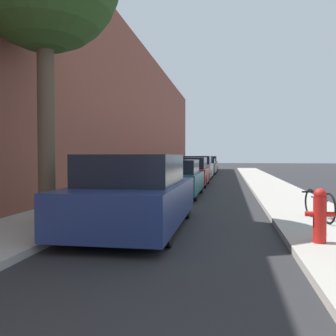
{
  "coord_description": "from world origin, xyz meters",
  "views": [
    {
      "loc": [
        0.96,
        0.44,
        1.47
      ],
      "look_at": [
        -0.67,
        10.34,
        1.14
      ],
      "focal_mm": 39.48,
      "sensor_mm": 36.0,
      "label": 1
    }
  ],
  "objects_px": {
    "parked_car_silver": "(198,168)",
    "bicycle": "(319,205)",
    "fire_hydrant": "(320,215)",
    "parked_car_grey": "(205,166)",
    "parked_car_red": "(189,172)",
    "parked_car_teal": "(174,179)",
    "parked_car_champagne": "(209,164)",
    "parked_car_navy": "(135,194)"
  },
  "relations": [
    {
      "from": "parked_car_silver",
      "to": "bicycle",
      "type": "xyz_separation_m",
      "value": [
        3.83,
        -15.6,
        -0.25
      ]
    },
    {
      "from": "fire_hydrant",
      "to": "bicycle",
      "type": "xyz_separation_m",
      "value": [
        0.48,
        2.12,
        -0.12
      ]
    },
    {
      "from": "parked_car_silver",
      "to": "parked_car_grey",
      "type": "relative_size",
      "value": 0.99
    },
    {
      "from": "parked_car_red",
      "to": "parked_car_grey",
      "type": "xyz_separation_m",
      "value": [
        -0.0,
        11.8,
        -0.05
      ]
    },
    {
      "from": "fire_hydrant",
      "to": "parked_car_red",
      "type": "bearing_deg",
      "value": 105.3
    },
    {
      "from": "parked_car_teal",
      "to": "parked_car_red",
      "type": "distance_m",
      "value": 4.93
    },
    {
      "from": "parked_car_silver",
      "to": "bicycle",
      "type": "bearing_deg",
      "value": -76.2
    },
    {
      "from": "parked_car_red",
      "to": "parked_car_silver",
      "type": "xyz_separation_m",
      "value": [
        -0.04,
        5.59,
        0.04
      ]
    },
    {
      "from": "fire_hydrant",
      "to": "parked_car_teal",
      "type": "bearing_deg",
      "value": 114.93
    },
    {
      "from": "parked_car_grey",
      "to": "bicycle",
      "type": "xyz_separation_m",
      "value": [
        3.8,
        -21.8,
        -0.16
      ]
    },
    {
      "from": "bicycle",
      "to": "parked_car_teal",
      "type": "bearing_deg",
      "value": 117.11
    },
    {
      "from": "parked_car_silver",
      "to": "fire_hydrant",
      "type": "distance_m",
      "value": 18.04
    },
    {
      "from": "parked_car_silver",
      "to": "fire_hydrant",
      "type": "height_order",
      "value": "parked_car_silver"
    },
    {
      "from": "parked_car_silver",
      "to": "parked_car_champagne",
      "type": "distance_m",
      "value": 12.04
    },
    {
      "from": "parked_car_teal",
      "to": "fire_hydrant",
      "type": "xyz_separation_m",
      "value": [
        3.34,
        -7.19,
        -0.09
      ]
    },
    {
      "from": "parked_car_grey",
      "to": "bicycle",
      "type": "distance_m",
      "value": 22.13
    },
    {
      "from": "parked_car_teal",
      "to": "parked_car_grey",
      "type": "bearing_deg",
      "value": 89.92
    },
    {
      "from": "parked_car_teal",
      "to": "parked_car_grey",
      "type": "distance_m",
      "value": 16.73
    },
    {
      "from": "parked_car_teal",
      "to": "parked_car_red",
      "type": "height_order",
      "value": "parked_car_red"
    },
    {
      "from": "parked_car_grey",
      "to": "parked_car_silver",
      "type": "bearing_deg",
      "value": -90.32
    },
    {
      "from": "parked_car_silver",
      "to": "parked_car_grey",
      "type": "distance_m",
      "value": 6.21
    },
    {
      "from": "parked_car_silver",
      "to": "fire_hydrant",
      "type": "bearing_deg",
      "value": -79.28
    },
    {
      "from": "parked_car_navy",
      "to": "fire_hydrant",
      "type": "xyz_separation_m",
      "value": [
        3.25,
        -1.17,
        -0.15
      ]
    },
    {
      "from": "bicycle",
      "to": "parked_car_silver",
      "type": "bearing_deg",
      "value": 93.9
    },
    {
      "from": "parked_car_red",
      "to": "parked_car_champagne",
      "type": "height_order",
      "value": "parked_car_champagne"
    },
    {
      "from": "parked_car_navy",
      "to": "parked_car_teal",
      "type": "bearing_deg",
      "value": 90.86
    },
    {
      "from": "parked_car_navy",
      "to": "parked_car_silver",
      "type": "height_order",
      "value": "parked_car_navy"
    },
    {
      "from": "parked_car_navy",
      "to": "bicycle",
      "type": "xyz_separation_m",
      "value": [
        3.73,
        0.95,
        -0.26
      ]
    },
    {
      "from": "parked_car_grey",
      "to": "parked_car_champagne",
      "type": "bearing_deg",
      "value": 89.94
    },
    {
      "from": "parked_car_navy",
      "to": "parked_car_teal",
      "type": "relative_size",
      "value": 1.08
    },
    {
      "from": "parked_car_red",
      "to": "fire_hydrant",
      "type": "xyz_separation_m",
      "value": [
        3.32,
        -12.13,
        -0.1
      ]
    },
    {
      "from": "fire_hydrant",
      "to": "parked_car_champagne",
      "type": "bearing_deg",
      "value": 96.35
    },
    {
      "from": "parked_car_teal",
      "to": "parked_car_champagne",
      "type": "bearing_deg",
      "value": 89.92
    },
    {
      "from": "parked_car_grey",
      "to": "parked_car_champagne",
      "type": "xyz_separation_m",
      "value": [
        0.01,
        5.83,
        0.07
      ]
    },
    {
      "from": "parked_car_teal",
      "to": "fire_hydrant",
      "type": "distance_m",
      "value": 7.93
    },
    {
      "from": "parked_car_teal",
      "to": "parked_car_silver",
      "type": "height_order",
      "value": "parked_car_silver"
    },
    {
      "from": "parked_car_champagne",
      "to": "fire_hydrant",
      "type": "bearing_deg",
      "value": -83.65
    },
    {
      "from": "parked_car_teal",
      "to": "parked_car_silver",
      "type": "bearing_deg",
      "value": 90.06
    },
    {
      "from": "parked_car_champagne",
      "to": "parked_car_grey",
      "type": "bearing_deg",
      "value": -90.06
    },
    {
      "from": "parked_car_red",
      "to": "parked_car_champagne",
      "type": "xyz_separation_m",
      "value": [
        0.0,
        17.63,
        0.02
      ]
    },
    {
      "from": "bicycle",
      "to": "parked_car_champagne",
      "type": "bearing_deg",
      "value": 87.91
    },
    {
      "from": "parked_car_navy",
      "to": "parked_car_red",
      "type": "distance_m",
      "value": 10.96
    }
  ]
}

